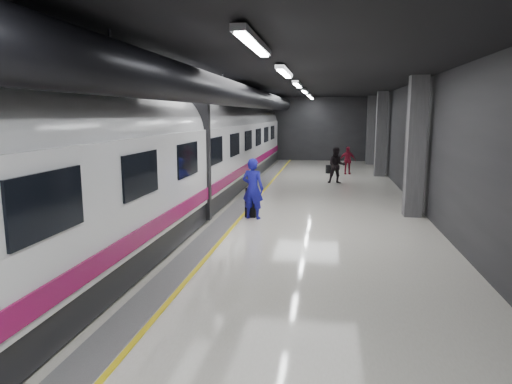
{
  "coord_description": "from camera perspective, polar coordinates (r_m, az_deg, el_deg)",
  "views": [
    {
      "loc": [
        1.79,
        -13.29,
        3.3
      ],
      "look_at": [
        0.01,
        -2.11,
        1.36
      ],
      "focal_mm": 32.0,
      "sensor_mm": 36.0,
      "label": 1
    }
  ],
  "objects": [
    {
      "name": "ground",
      "position": [
        13.8,
        1.32,
        -4.13
      ],
      "size": [
        40.0,
        40.0,
        0.0
      ],
      "primitive_type": "plane",
      "color": "silver",
      "rests_on": "ground"
    },
    {
      "name": "platform_hall",
      "position": [
        14.39,
        0.74,
        10.64
      ],
      "size": [
        10.02,
        40.02,
        4.51
      ],
      "color": "black",
      "rests_on": "ground"
    },
    {
      "name": "train",
      "position": [
        14.26,
        -11.73,
        4.55
      ],
      "size": [
        3.05,
        38.0,
        4.05
      ],
      "color": "black",
      "rests_on": "ground"
    },
    {
      "name": "traveler_main",
      "position": [
        14.47,
        -0.4,
        0.43
      ],
      "size": [
        0.79,
        0.61,
        1.94
      ],
      "primitive_type": "imported",
      "rotation": [
        0.0,
        0.0,
        2.92
      ],
      "color": "#1F1AC4",
      "rests_on": "ground"
    },
    {
      "name": "suitcase_main",
      "position": [
        14.78,
        -0.67,
        -2.08
      ],
      "size": [
        0.35,
        0.23,
        0.56
      ],
      "primitive_type": "cube",
      "rotation": [
        0.0,
        0.0,
        -0.04
      ],
      "color": "black",
      "rests_on": "ground"
    },
    {
      "name": "shoulder_bag",
      "position": [
        14.72,
        -0.69,
        -0.24
      ],
      "size": [
        0.31,
        0.19,
        0.39
      ],
      "primitive_type": "cube",
      "rotation": [
        0.0,
        0.0,
        -0.13
      ],
      "color": "black",
      "rests_on": "suitcase_main"
    },
    {
      "name": "traveler_far_a",
      "position": [
        22.28,
        10.04,
        3.3
      ],
      "size": [
        0.89,
        0.71,
        1.75
      ],
      "primitive_type": "imported",
      "rotation": [
        0.0,
        0.0,
        0.06
      ],
      "color": "black",
      "rests_on": "ground"
    },
    {
      "name": "traveler_far_b",
      "position": [
        25.93,
        11.36,
        3.9
      ],
      "size": [
        0.92,
        0.42,
        1.53
      ],
      "primitive_type": "imported",
      "rotation": [
        0.0,
        0.0,
        0.05
      ],
      "color": "maroon",
      "rests_on": "ground"
    },
    {
      "name": "suitcase_far",
      "position": [
        26.14,
        9.1,
        2.83
      ],
      "size": [
        0.37,
        0.31,
        0.47
      ],
      "primitive_type": "cube",
      "rotation": [
        0.0,
        0.0,
        0.39
      ],
      "color": "black",
      "rests_on": "ground"
    }
  ]
}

